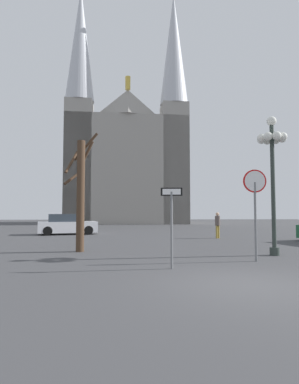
{
  "coord_description": "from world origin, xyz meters",
  "views": [
    {
      "loc": [
        -2.8,
        -7.24,
        1.68
      ],
      "look_at": [
        -0.91,
        20.24,
        3.36
      ],
      "focal_mm": 29.94,
      "sensor_mm": 36.0,
      "label": 1
    }
  ],
  "objects_px": {
    "bare_tree": "(80,191)",
    "pedestrian_walking": "(218,223)",
    "cathedral": "(126,158)",
    "parked_car_near_white": "(67,225)",
    "street_lamp": "(272,157)",
    "stop_sign": "(255,197)",
    "one_way_arrow_sign": "(172,217)"
  },
  "relations": [
    {
      "from": "bare_tree",
      "to": "pedestrian_walking",
      "type": "distance_m",
      "value": 9.92
    },
    {
      "from": "cathedral",
      "to": "parked_car_near_white",
      "type": "bearing_deg",
      "value": -100.66
    },
    {
      "from": "street_lamp",
      "to": "pedestrian_walking",
      "type": "height_order",
      "value": "street_lamp"
    },
    {
      "from": "stop_sign",
      "to": "pedestrian_walking",
      "type": "height_order",
      "value": "stop_sign"
    },
    {
      "from": "one_way_arrow_sign",
      "to": "pedestrian_walking",
      "type": "relative_size",
      "value": 1.47
    },
    {
      "from": "street_lamp",
      "to": "bare_tree",
      "type": "distance_m",
      "value": 7.92
    },
    {
      "from": "parked_car_near_white",
      "to": "pedestrian_walking",
      "type": "height_order",
      "value": "pedestrian_walking"
    },
    {
      "from": "street_lamp",
      "to": "one_way_arrow_sign",
      "type": "bearing_deg",
      "value": -149.15
    },
    {
      "from": "bare_tree",
      "to": "parked_car_near_white",
      "type": "relative_size",
      "value": 1.15
    },
    {
      "from": "parked_car_near_white",
      "to": "pedestrian_walking",
      "type": "bearing_deg",
      "value": -22.43
    },
    {
      "from": "cathedral",
      "to": "parked_car_near_white",
      "type": "height_order",
      "value": "cathedral"
    },
    {
      "from": "street_lamp",
      "to": "pedestrian_walking",
      "type": "bearing_deg",
      "value": 89.86
    },
    {
      "from": "stop_sign",
      "to": "one_way_arrow_sign",
      "type": "height_order",
      "value": "stop_sign"
    },
    {
      "from": "pedestrian_walking",
      "to": "stop_sign",
      "type": "bearing_deg",
      "value": -98.11
    },
    {
      "from": "stop_sign",
      "to": "pedestrian_walking",
      "type": "bearing_deg",
      "value": 81.89
    },
    {
      "from": "stop_sign",
      "to": "one_way_arrow_sign",
      "type": "relative_size",
      "value": 1.3
    },
    {
      "from": "parked_car_near_white",
      "to": "stop_sign",
      "type": "bearing_deg",
      "value": -56.7
    },
    {
      "from": "cathedral",
      "to": "bare_tree",
      "type": "xyz_separation_m",
      "value": [
        -1.81,
        -32.9,
        -7.02
      ]
    },
    {
      "from": "cathedral",
      "to": "pedestrian_walking",
      "type": "height_order",
      "value": "cathedral"
    },
    {
      "from": "bare_tree",
      "to": "parked_car_near_white",
      "type": "bearing_deg",
      "value": 103.36
    },
    {
      "from": "pedestrian_walking",
      "to": "cathedral",
      "type": "bearing_deg",
      "value": 102.3
    },
    {
      "from": "stop_sign",
      "to": "pedestrian_walking",
      "type": "relative_size",
      "value": 1.92
    },
    {
      "from": "bare_tree",
      "to": "pedestrian_walking",
      "type": "bearing_deg",
      "value": 38.64
    },
    {
      "from": "bare_tree",
      "to": "pedestrian_walking",
      "type": "height_order",
      "value": "bare_tree"
    },
    {
      "from": "one_way_arrow_sign",
      "to": "parked_car_near_white",
      "type": "distance_m",
      "value": 15.68
    },
    {
      "from": "one_way_arrow_sign",
      "to": "street_lamp",
      "type": "xyz_separation_m",
      "value": [
        4.33,
        2.59,
        2.29
      ]
    },
    {
      "from": "street_lamp",
      "to": "cathedral",
      "type": "bearing_deg",
      "value": 99.55
    },
    {
      "from": "street_lamp",
      "to": "pedestrian_walking",
      "type": "distance_m",
      "value": 8.31
    },
    {
      "from": "cathedral",
      "to": "stop_sign",
      "type": "relative_size",
      "value": 10.73
    },
    {
      "from": "one_way_arrow_sign",
      "to": "street_lamp",
      "type": "relative_size",
      "value": 0.44
    },
    {
      "from": "bare_tree",
      "to": "one_way_arrow_sign",
      "type": "bearing_deg",
      "value": -52.4
    },
    {
      "from": "stop_sign",
      "to": "bare_tree",
      "type": "relative_size",
      "value": 0.6
    }
  ]
}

